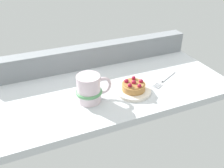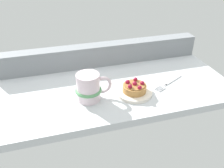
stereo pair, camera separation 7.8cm
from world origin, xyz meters
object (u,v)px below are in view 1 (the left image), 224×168
(raspberry_tart, at_px, (134,86))
(coffee_mug, at_px, (90,89))
(dessert_plate, at_px, (133,91))
(dessert_fork, at_px, (165,79))

(raspberry_tart, xyz_separation_m, coffee_mug, (-0.16, 0.01, 0.02))
(dessert_plate, height_order, dessert_fork, dessert_plate)
(dessert_fork, bearing_deg, dessert_plate, -169.33)
(dessert_plate, bearing_deg, coffee_mug, 176.01)
(dessert_plate, relative_size, dessert_fork, 0.87)
(coffee_mug, relative_size, dessert_fork, 0.86)
(coffee_mug, xyz_separation_m, dessert_fork, (0.31, 0.02, -0.04))
(raspberry_tart, height_order, dessert_fork, raspberry_tart)
(coffee_mug, bearing_deg, raspberry_tart, -4.01)
(raspberry_tart, height_order, coffee_mug, coffee_mug)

